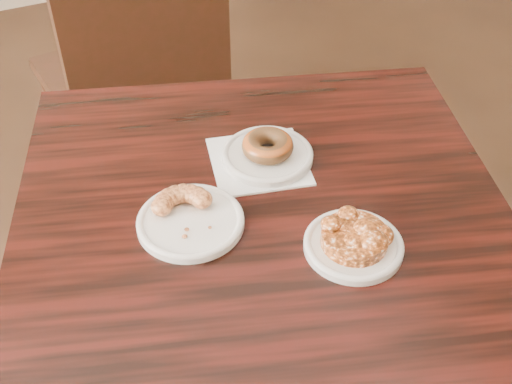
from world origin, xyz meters
name	(u,v)px	position (x,y,z in m)	size (l,w,h in m)	color
cafe_table	(262,343)	(0.11, -0.12, 0.38)	(0.82, 0.82, 0.75)	black
chair_far	(128,77)	(0.14, 0.87, 0.45)	(0.50, 0.50, 0.90)	black
napkin	(259,161)	(0.16, 0.00, 0.75)	(0.17, 0.17, 0.00)	white
plate_donut	(267,156)	(0.18, 0.00, 0.76)	(0.16, 0.16, 0.01)	silver
plate_cruller	(191,222)	(-0.01, -0.10, 0.76)	(0.17, 0.17, 0.01)	white
plate_fritter	(353,246)	(0.20, -0.26, 0.76)	(0.16, 0.16, 0.01)	silver
glazed_donut	(268,146)	(0.18, 0.00, 0.78)	(0.09, 0.09, 0.03)	brown
apple_fritter	(355,235)	(0.20, -0.26, 0.78)	(0.14, 0.14, 0.03)	#401A06
cruller_fragment	(190,212)	(-0.01, -0.10, 0.78)	(0.12, 0.12, 0.03)	maroon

